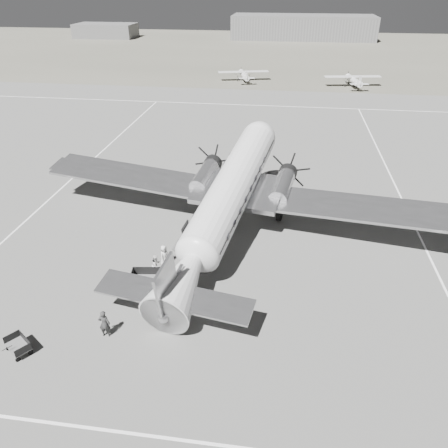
{
  "coord_description": "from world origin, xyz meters",
  "views": [
    {
      "loc": [
        1.55,
        -24.87,
        16.69
      ],
      "look_at": [
        -2.0,
        0.31,
        2.2
      ],
      "focal_mm": 35.0,
      "sensor_mm": 36.0,
      "label": 1
    }
  ],
  "objects_px": {
    "light_plane_right": "(353,81)",
    "baggage_cart_far": "(18,346)",
    "passenger": "(164,255)",
    "shed_secondary": "(106,31)",
    "ramp_agent": "(156,265)",
    "baggage_cart_near": "(147,280)",
    "hangar_main": "(303,27)",
    "ground_crew": "(104,324)",
    "dc3_airliner": "(228,199)",
    "light_plane_left": "(244,76)"
  },
  "relations": [
    {
      "from": "light_plane_right",
      "to": "baggage_cart_far",
      "type": "relative_size",
      "value": 6.74
    },
    {
      "from": "baggage_cart_far",
      "to": "passenger",
      "type": "xyz_separation_m",
      "value": [
        5.33,
        8.56,
        0.33
      ]
    },
    {
      "from": "shed_secondary",
      "to": "ramp_agent",
      "type": "bearing_deg",
      "value": -67.39
    },
    {
      "from": "baggage_cart_near",
      "to": "baggage_cart_far",
      "type": "distance_m",
      "value": 7.83
    },
    {
      "from": "hangar_main",
      "to": "ground_crew",
      "type": "relative_size",
      "value": 25.4
    },
    {
      "from": "shed_secondary",
      "to": "ground_crew",
      "type": "distance_m",
      "value": 132.61
    },
    {
      "from": "dc3_airliner",
      "to": "passenger",
      "type": "height_order",
      "value": "dc3_airliner"
    },
    {
      "from": "hangar_main",
      "to": "shed_secondary",
      "type": "bearing_deg",
      "value": -175.24
    },
    {
      "from": "light_plane_right",
      "to": "baggage_cart_near",
      "type": "height_order",
      "value": "light_plane_right"
    },
    {
      "from": "passenger",
      "to": "light_plane_left",
      "type": "bearing_deg",
      "value": 20.62
    },
    {
      "from": "baggage_cart_near",
      "to": "passenger",
      "type": "height_order",
      "value": "passenger"
    },
    {
      "from": "dc3_airliner",
      "to": "light_plane_right",
      "type": "relative_size",
      "value": 3.3
    },
    {
      "from": "light_plane_left",
      "to": "light_plane_right",
      "type": "height_order",
      "value": "light_plane_right"
    },
    {
      "from": "ramp_agent",
      "to": "hangar_main",
      "type": "bearing_deg",
      "value": 10.42
    },
    {
      "from": "shed_secondary",
      "to": "baggage_cart_far",
      "type": "distance_m",
      "value": 132.9
    },
    {
      "from": "shed_secondary",
      "to": "ramp_agent",
      "type": "relative_size",
      "value": 12.22
    },
    {
      "from": "hangar_main",
      "to": "baggage_cart_near",
      "type": "relative_size",
      "value": 21.51
    },
    {
      "from": "dc3_airliner",
      "to": "shed_secondary",
      "type": "bearing_deg",
      "value": 125.49
    },
    {
      "from": "dc3_airliner",
      "to": "passenger",
      "type": "distance_m",
      "value": 6.0
    },
    {
      "from": "passenger",
      "to": "dc3_airliner",
      "type": "bearing_deg",
      "value": -21.61
    },
    {
      "from": "passenger",
      "to": "light_plane_right",
      "type": "bearing_deg",
      "value": 1.91
    },
    {
      "from": "light_plane_right",
      "to": "baggage_cart_far",
      "type": "distance_m",
      "value": 69.09
    },
    {
      "from": "dc3_airliner",
      "to": "baggage_cart_far",
      "type": "distance_m",
      "value": 15.79
    },
    {
      "from": "dc3_airliner",
      "to": "light_plane_right",
      "type": "height_order",
      "value": "dc3_airliner"
    },
    {
      "from": "shed_secondary",
      "to": "passenger",
      "type": "distance_m",
      "value": 126.83
    },
    {
      "from": "ground_crew",
      "to": "ramp_agent",
      "type": "xyz_separation_m",
      "value": [
        1.2,
        5.67,
        -0.09
      ]
    },
    {
      "from": "shed_secondary",
      "to": "dc3_airliner",
      "type": "height_order",
      "value": "dc3_airliner"
    },
    {
      "from": "light_plane_left",
      "to": "light_plane_right",
      "type": "bearing_deg",
      "value": -21.27
    },
    {
      "from": "light_plane_left",
      "to": "ground_crew",
      "type": "xyz_separation_m",
      "value": [
        -0.7,
        -65.4,
        -0.13
      ]
    },
    {
      "from": "baggage_cart_near",
      "to": "passenger",
      "type": "bearing_deg",
      "value": 71.7
    },
    {
      "from": "shed_secondary",
      "to": "baggage_cart_far",
      "type": "bearing_deg",
      "value": -70.67
    },
    {
      "from": "ramp_agent",
      "to": "baggage_cart_far",
      "type": "bearing_deg",
      "value": 160.82
    },
    {
      "from": "baggage_cart_near",
      "to": "baggage_cart_far",
      "type": "height_order",
      "value": "baggage_cart_near"
    },
    {
      "from": "dc3_airliner",
      "to": "baggage_cart_near",
      "type": "bearing_deg",
      "value": -111.68
    },
    {
      "from": "dc3_airliner",
      "to": "passenger",
      "type": "xyz_separation_m",
      "value": [
        -3.67,
        -4.14,
        -2.32
      ]
    },
    {
      "from": "light_plane_left",
      "to": "ramp_agent",
      "type": "relative_size",
      "value": 6.26
    },
    {
      "from": "baggage_cart_near",
      "to": "passenger",
      "type": "relative_size",
      "value": 1.31
    },
    {
      "from": "baggage_cart_far",
      "to": "ground_crew",
      "type": "relative_size",
      "value": 0.87
    },
    {
      "from": "dc3_airliner",
      "to": "baggage_cart_near",
      "type": "xyz_separation_m",
      "value": [
        -4.11,
        -6.58,
        -2.51
      ]
    },
    {
      "from": "hangar_main",
      "to": "ramp_agent",
      "type": "distance_m",
      "value": 123.48
    },
    {
      "from": "baggage_cart_far",
      "to": "light_plane_right",
      "type": "bearing_deg",
      "value": 105.83
    },
    {
      "from": "baggage_cart_far",
      "to": "passenger",
      "type": "relative_size",
      "value": 0.97
    },
    {
      "from": "ground_crew",
      "to": "shed_secondary",
      "type": "bearing_deg",
      "value": -74.04
    },
    {
      "from": "light_plane_left",
      "to": "ramp_agent",
      "type": "bearing_deg",
      "value": -104.09
    },
    {
      "from": "baggage_cart_near",
      "to": "passenger",
      "type": "distance_m",
      "value": 2.49
    },
    {
      "from": "baggage_cart_far",
      "to": "baggage_cart_near",
      "type": "bearing_deg",
      "value": 87.2
    },
    {
      "from": "dc3_airliner",
      "to": "baggage_cart_near",
      "type": "relative_size",
      "value": 16.48
    },
    {
      "from": "ground_crew",
      "to": "light_plane_left",
      "type": "bearing_deg",
      "value": -95.84
    },
    {
      "from": "light_plane_left",
      "to": "baggage_cart_far",
      "type": "bearing_deg",
      "value": -108.51
    },
    {
      "from": "light_plane_right",
      "to": "baggage_cart_near",
      "type": "distance_m",
      "value": 61.72
    }
  ]
}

